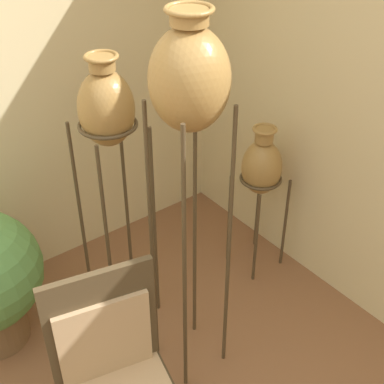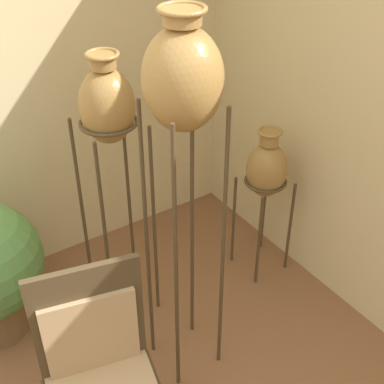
{
  "view_description": "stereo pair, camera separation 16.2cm",
  "coord_description": "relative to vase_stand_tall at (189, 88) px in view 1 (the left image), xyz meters",
  "views": [
    {
      "loc": [
        -0.28,
        -0.84,
        2.5
      ],
      "look_at": [
        1.18,
        1.06,
        0.86
      ],
      "focal_mm": 50.0,
      "sensor_mm": 36.0,
      "label": 1
    },
    {
      "loc": [
        -0.15,
        -0.94,
        2.5
      ],
      "look_at": [
        1.18,
        1.06,
        0.86
      ],
      "focal_mm": 50.0,
      "sensor_mm": 36.0,
      "label": 2
    }
  ],
  "objects": [
    {
      "name": "vase_stand_tall",
      "position": [
        0.0,
        0.0,
        0.0
      ],
      "size": [
        0.34,
        0.34,
        1.96
      ],
      "color": "#473823",
      "rests_on": "ground_plane"
    },
    {
      "name": "vase_stand_medium",
      "position": [
        -0.09,
        0.56,
        -0.31
      ],
      "size": [
        0.32,
        0.32,
        1.63
      ],
      "color": "#473823",
      "rests_on": "ground_plane"
    },
    {
      "name": "vase_stand_short",
      "position": [
        0.84,
        0.37,
        -0.88
      ],
      "size": [
        0.28,
        0.28,
        1.04
      ],
      "color": "#473823",
      "rests_on": "ground_plane"
    },
    {
      "name": "chair",
      "position": [
        -0.62,
        -0.3,
        -1.04
      ],
      "size": [
        0.6,
        0.61,
        1.08
      ],
      "rotation": [
        0.0,
        0.0,
        -0.23
      ],
      "color": "#473823",
      "rests_on": "ground_plane"
    }
  ]
}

